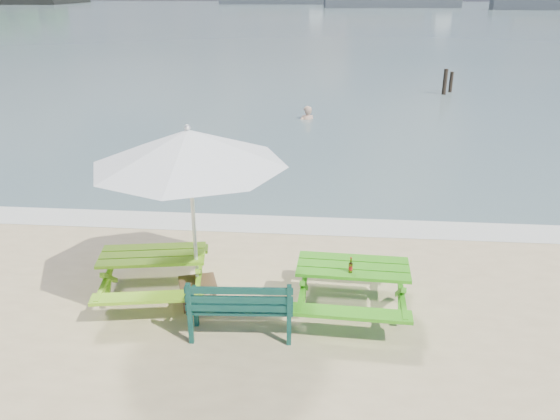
# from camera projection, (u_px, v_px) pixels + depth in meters

# --- Properties ---
(sea) EXTENTS (300.00, 300.00, 0.00)m
(sea) POSITION_uv_depth(u_px,v_px,m) (322.00, 16.00, 85.30)
(sea) COLOR slate
(sea) RESTS_ON ground
(foam_strip) EXTENTS (22.00, 0.90, 0.01)m
(foam_strip) POSITION_uv_depth(u_px,v_px,m) (265.00, 224.00, 11.31)
(foam_strip) COLOR silver
(foam_strip) RESTS_ON ground
(picnic_table_left) EXTENTS (1.88, 2.03, 0.77)m
(picnic_table_left) POSITION_uv_depth(u_px,v_px,m) (155.00, 276.00, 8.56)
(picnic_table_left) COLOR #73B31B
(picnic_table_left) RESTS_ON ground
(picnic_table_right) EXTENTS (1.72, 1.90, 0.78)m
(picnic_table_right) POSITION_uv_depth(u_px,v_px,m) (352.00, 289.00, 8.18)
(picnic_table_right) COLOR #389A17
(picnic_table_right) RESTS_ON ground
(park_bench) EXTENTS (1.48, 0.58, 0.89)m
(park_bench) POSITION_uv_depth(u_px,v_px,m) (241.00, 318.00, 7.66)
(park_bench) COLOR #0D3931
(park_bench) RESTS_ON ground
(side_table) EXTENTS (0.71, 0.71, 0.36)m
(side_table) POSITION_uv_depth(u_px,v_px,m) (198.00, 292.00, 8.45)
(side_table) COLOR brown
(side_table) RESTS_ON ground
(patio_umbrella) EXTENTS (3.55, 3.55, 2.77)m
(patio_umbrella) POSITION_uv_depth(u_px,v_px,m) (189.00, 148.00, 7.56)
(patio_umbrella) COLOR silver
(patio_umbrella) RESTS_ON ground
(beer_bottle) EXTENTS (0.06, 0.06, 0.23)m
(beer_bottle) POSITION_uv_depth(u_px,v_px,m) (351.00, 267.00, 7.80)
(beer_bottle) COLOR #8E5714
(beer_bottle) RESTS_ON picnic_table_right
(swimmer) EXTENTS (0.72, 0.58, 1.70)m
(swimmer) POSITION_uv_depth(u_px,v_px,m) (307.00, 129.00, 20.30)
(swimmer) COLOR tan
(swimmer) RESTS_ON ground
(mooring_pilings) EXTENTS (0.57, 0.77, 1.33)m
(mooring_pilings) POSITION_uv_depth(u_px,v_px,m) (447.00, 84.00, 24.68)
(mooring_pilings) COLOR black
(mooring_pilings) RESTS_ON ground
(cargo_ships) EXTENTS (151.68, 32.37, 4.40)m
(cargo_ships) POSITION_uv_depth(u_px,v_px,m) (518.00, 2.00, 114.68)
(cargo_ships) COLOR #383C42
(cargo_ships) RESTS_ON ground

